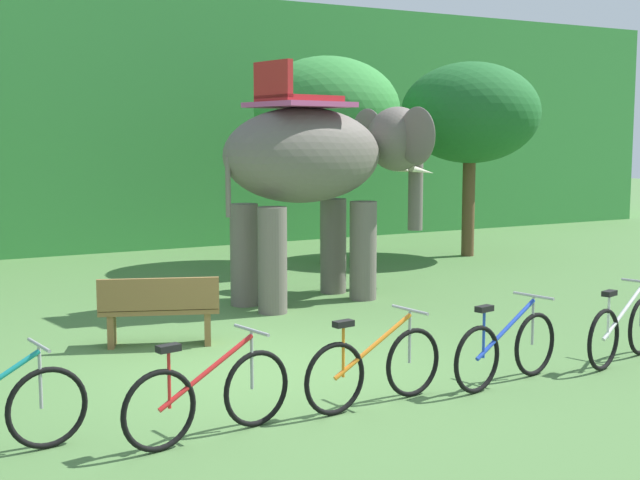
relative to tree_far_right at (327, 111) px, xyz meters
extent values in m
plane|color=#4C753D|center=(-4.60, -6.77, -3.17)|extent=(80.00, 80.00, 0.00)
cube|color=#3D8E42|center=(-4.60, 6.86, -0.18)|extent=(36.00, 6.00, 5.97)
cylinder|color=brown|center=(0.00, 0.00, -2.06)|extent=(0.28, 0.28, 2.20)
ellipsoid|color=#338438|center=(0.00, 0.00, 0.02)|extent=(3.00, 3.00, 2.18)
cylinder|color=brown|center=(3.34, -0.46, -2.08)|extent=(0.28, 0.28, 2.17)
ellipsoid|color=#1E6028|center=(3.34, -0.46, -0.01)|extent=(3.04, 3.04, 2.20)
ellipsoid|color=#665E56|center=(-2.36, -3.49, -0.82)|extent=(3.09, 1.85, 1.50)
cylinder|color=#665E56|center=(-1.54, -2.96, -2.37)|extent=(0.44, 0.44, 1.60)
cylinder|color=#665E56|center=(-1.41, -3.72, -2.37)|extent=(0.44, 0.44, 1.60)
cylinder|color=#665E56|center=(-3.31, -3.25, -2.37)|extent=(0.44, 0.44, 1.60)
cylinder|color=#665E56|center=(-3.18, -4.01, -2.37)|extent=(0.44, 0.44, 1.60)
ellipsoid|color=#665E56|center=(-0.39, -3.16, -0.57)|extent=(1.25, 1.17, 1.10)
ellipsoid|color=#665E56|center=(-0.63, -2.57, -0.52)|extent=(0.29, 0.85, 0.96)
ellipsoid|color=#665E56|center=(-0.43, -3.80, -0.52)|extent=(0.29, 0.85, 0.96)
cylinder|color=#665E56|center=(0.06, -3.09, -1.47)|extent=(0.26, 0.26, 1.40)
cone|color=beige|center=(-0.03, -2.88, -1.12)|extent=(0.57, 0.21, 0.21)
cone|color=beige|center=(0.04, -3.31, -1.12)|extent=(0.57, 0.21, 0.21)
cube|color=#BF4C8C|center=(-2.46, -3.50, -0.04)|extent=(1.50, 1.52, 0.08)
cube|color=#B22323|center=(-2.46, -3.50, 0.05)|extent=(1.23, 1.07, 0.10)
cube|color=#B22323|center=(-2.95, -3.58, 0.33)|extent=(0.24, 0.90, 0.56)
cylinder|color=#665E56|center=(-3.76, -3.72, -1.27)|extent=(0.08, 0.08, 0.90)
torus|color=black|center=(-7.32, -8.20, -2.81)|extent=(0.71, 0.14, 0.71)
cylinder|color=#9E9EA3|center=(-7.37, -8.21, -2.53)|extent=(0.03, 0.03, 0.55)
cylinder|color=#9E9EA3|center=(-7.37, -8.21, -2.26)|extent=(0.10, 0.52, 0.03)
torus|color=black|center=(-6.51, -8.73, -2.81)|extent=(0.71, 0.18, 0.71)
torus|color=black|center=(-5.53, -8.55, -2.81)|extent=(0.71, 0.18, 0.71)
cylinder|color=red|center=(-6.05, -8.64, -2.56)|extent=(0.96, 0.23, 0.54)
cylinder|color=red|center=(-6.41, -8.72, -2.55)|extent=(0.03, 0.03, 0.52)
cube|color=black|center=(-6.41, -8.72, -2.29)|extent=(0.22, 0.14, 0.06)
cylinder|color=#9E9EA3|center=(-5.58, -8.55, -2.53)|extent=(0.03, 0.03, 0.55)
cylinder|color=#9E9EA3|center=(-5.58, -8.55, -2.26)|extent=(0.13, 0.52, 0.03)
torus|color=black|center=(-4.75, -8.62, -2.81)|extent=(0.71, 0.14, 0.71)
torus|color=black|center=(-3.75, -8.48, -2.81)|extent=(0.71, 0.14, 0.71)
cylinder|color=orange|center=(-4.27, -8.55, -2.56)|extent=(0.97, 0.17, 0.54)
cylinder|color=orange|center=(-4.65, -8.60, -2.55)|extent=(0.03, 0.03, 0.52)
cube|color=black|center=(-4.65, -8.60, -2.29)|extent=(0.21, 0.13, 0.06)
cylinder|color=#9E9EA3|center=(-3.80, -8.49, -2.53)|extent=(0.03, 0.03, 0.55)
cylinder|color=#9E9EA3|center=(-3.80, -8.49, -2.26)|extent=(0.10, 0.52, 0.03)
torus|color=black|center=(-3.11, -8.71, -2.81)|extent=(0.71, 0.20, 0.71)
torus|color=black|center=(-2.13, -8.50, -2.81)|extent=(0.71, 0.20, 0.71)
cylinder|color=blue|center=(-2.64, -8.61, -2.56)|extent=(0.96, 0.24, 0.54)
cylinder|color=blue|center=(-3.01, -8.69, -2.55)|extent=(0.03, 0.03, 0.52)
cube|color=black|center=(-3.01, -8.69, -2.29)|extent=(0.22, 0.14, 0.06)
cylinder|color=#9E9EA3|center=(-2.18, -8.51, -2.53)|extent=(0.03, 0.03, 0.55)
cylinder|color=#9E9EA3|center=(-2.18, -8.51, -2.26)|extent=(0.14, 0.52, 0.03)
torus|color=black|center=(-1.29, -8.71, -2.81)|extent=(0.70, 0.25, 0.71)
cylinder|color=silver|center=(-0.84, -8.58, -2.56)|extent=(0.94, 0.32, 0.54)
cylinder|color=silver|center=(-1.20, -8.68, -2.55)|extent=(0.03, 0.03, 0.52)
cube|color=black|center=(-1.20, -8.68, -2.29)|extent=(0.22, 0.15, 0.06)
cube|color=brown|center=(-5.31, -5.13, -2.72)|extent=(1.54, 0.91, 0.06)
cube|color=brown|center=(-5.38, -5.30, -2.48)|extent=(1.42, 0.59, 0.40)
cube|color=brown|center=(-5.87, -4.92, -2.94)|extent=(0.20, 0.36, 0.45)
cube|color=brown|center=(-4.75, -5.34, -2.94)|extent=(0.20, 0.36, 0.45)
camera|label=1|loc=(-8.69, -15.49, -0.53)|focal=48.20mm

